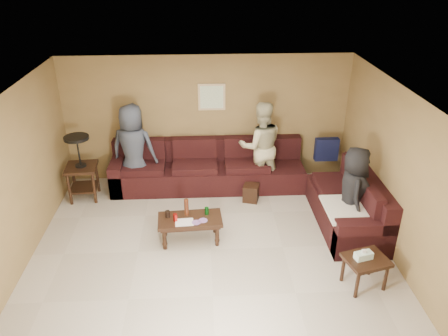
# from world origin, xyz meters

# --- Properties ---
(room) EXTENTS (5.60, 5.50, 2.50)m
(room) POSITION_xyz_m (0.00, 0.00, 1.66)
(room) COLOR #B2A897
(room) RESTS_ON ground
(sectional_sofa) EXTENTS (4.65, 2.90, 0.97)m
(sectional_sofa) POSITION_xyz_m (0.81, 1.52, 0.33)
(sectional_sofa) COLOR black
(sectional_sofa) RESTS_ON ground
(coffee_table) EXTENTS (1.03, 0.56, 0.70)m
(coffee_table) POSITION_xyz_m (-0.32, 0.27, 0.36)
(coffee_table) COLOR black
(coffee_table) RESTS_ON ground
(end_table_left) EXTENTS (0.59, 0.59, 1.25)m
(end_table_left) POSITION_xyz_m (-2.33, 1.73, 0.65)
(end_table_left) COLOR black
(end_table_left) RESTS_ON ground
(side_table_right) EXTENTS (0.66, 0.59, 0.61)m
(side_table_right) POSITION_xyz_m (2.09, -0.92, 0.40)
(side_table_right) COLOR black
(side_table_right) RESTS_ON ground
(waste_bin) EXTENTS (0.33, 0.33, 0.32)m
(waste_bin) POSITION_xyz_m (0.78, 1.47, 0.16)
(waste_bin) COLOR black
(waste_bin) RESTS_ON ground
(wall_art) EXTENTS (0.52, 0.04, 0.52)m
(wall_art) POSITION_xyz_m (0.10, 2.48, 1.70)
(wall_art) COLOR tan
(wall_art) RESTS_ON ground
(person_left) EXTENTS (0.94, 0.70, 1.74)m
(person_left) POSITION_xyz_m (-1.38, 1.97, 0.87)
(person_left) COLOR #303643
(person_left) RESTS_ON ground
(person_middle) EXTENTS (0.90, 0.72, 1.75)m
(person_middle) POSITION_xyz_m (1.01, 1.99, 0.87)
(person_middle) COLOR #B7B088
(person_middle) RESTS_ON ground
(person_right) EXTENTS (0.58, 0.80, 1.52)m
(person_right) POSITION_xyz_m (2.28, 0.38, 0.76)
(person_right) COLOR black
(person_right) RESTS_ON ground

